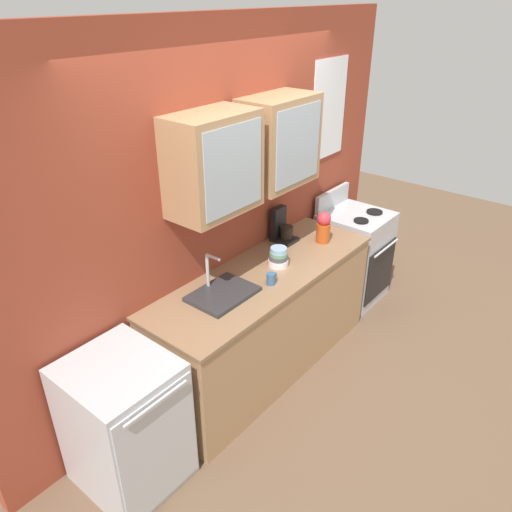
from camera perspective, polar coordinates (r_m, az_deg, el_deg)
ground_plane at (r=4.28m, az=1.01°, el=-12.34°), size 10.00×10.00×0.00m
back_wall_unit at (r=3.72m, az=-2.92°, el=7.00°), size 4.09×0.46×2.68m
counter at (r=4.00m, az=1.06°, el=-7.43°), size 2.09×0.68×0.90m
stove_range at (r=5.02m, az=11.09°, el=0.10°), size 0.59×0.65×1.08m
sink_faucet at (r=3.47m, az=-3.92°, el=-4.26°), size 0.46×0.34×0.29m
bowl_stack at (r=3.81m, az=2.61°, el=-0.15°), size 0.16×0.16×0.15m
vase at (r=4.19m, az=7.78°, el=3.33°), size 0.12×0.12×0.27m
cup_near_sink at (r=3.59m, az=1.76°, el=-2.61°), size 0.10×0.07×0.09m
dishwasher at (r=3.29m, az=-14.78°, el=-18.24°), size 0.58×0.66×0.90m
coffee_maker at (r=4.19m, az=2.99°, el=3.19°), size 0.17×0.20×0.29m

